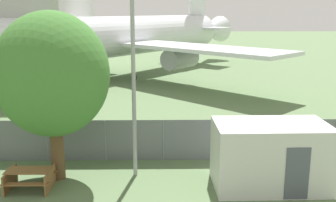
{
  "coord_description": "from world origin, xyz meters",
  "views": [
    {
      "loc": [
        -0.05,
        -6.89,
        6.49
      ],
      "look_at": [
        0.27,
        12.58,
        2.0
      ],
      "focal_mm": 42.0,
      "sensor_mm": 36.0,
      "label": 1
    }
  ],
  "objects": [
    {
      "name": "airplane",
      "position": [
        -5.32,
        30.44,
        3.98
      ],
      "size": [
        30.74,
        36.77,
        11.77
      ],
      "rotation": [
        0.0,
        0.0,
        -2.23
      ],
      "color": "silver",
      "rests_on": "ground"
    },
    {
      "name": "portable_cabin",
      "position": [
        3.98,
        6.84,
        1.23
      ],
      "size": [
        4.19,
        2.41,
        2.46
      ],
      "rotation": [
        0.0,
        0.0,
        0.02
      ],
      "color": "silver",
      "rests_on": "ground"
    },
    {
      "name": "tree_near_hangar",
      "position": [
        -4.14,
        7.69,
        4.15
      ],
      "size": [
        4.28,
        4.28,
        6.52
      ],
      "color": "brown",
      "rests_on": "ground"
    },
    {
      "name": "picnic_bench_near_cabin",
      "position": [
        -4.96,
        6.74,
        0.47
      ],
      "size": [
        1.7,
        1.41,
        0.76
      ],
      "rotation": [
        0.0,
        0.0,
        -0.0
      ],
      "color": "brown",
      "rests_on": "ground"
    },
    {
      "name": "light_mast",
      "position": [
        -1.13,
        7.97,
        5.16
      ],
      "size": [
        0.44,
        0.44,
        8.56
      ],
      "color": "#99999E",
      "rests_on": "ground"
    },
    {
      "name": "perimeter_fence",
      "position": [
        0.0,
        9.58,
        0.92
      ],
      "size": [
        56.07,
        0.07,
        1.85
      ],
      "color": "slate",
      "rests_on": "ground"
    }
  ]
}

